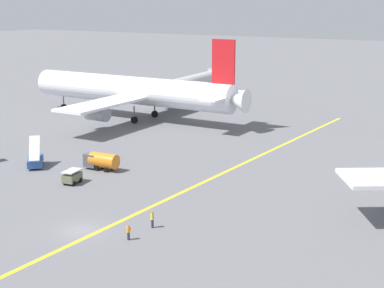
# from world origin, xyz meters

# --- Properties ---
(ground_plane) EXTENTS (600.00, 600.00, 0.00)m
(ground_plane) POSITION_xyz_m (0.00, 0.00, 0.00)
(ground_plane) COLOR slate
(taxiway_stripe) EXTENTS (8.64, 119.76, 0.01)m
(taxiway_stripe) POSITION_xyz_m (2.34, 10.00, 0.00)
(taxiway_stripe) COLOR yellow
(taxiway_stripe) RESTS_ON ground
(airliner_at_gate_left) EXTENTS (49.24, 41.68, 15.99)m
(airliner_at_gate_left) POSITION_xyz_m (-28.41, 49.35, 5.51)
(airliner_at_gate_left) COLOR white
(airliner_at_gate_left) RESTS_ON ground
(gse_stair_truck_yellow) EXTENTS (4.47, 4.70, 4.06)m
(gse_stair_truck_yellow) POSITION_xyz_m (-20.70, 14.91, 1.03)
(gse_stair_truck_yellow) COLOR #2D5199
(gse_stair_truck_yellow) RESTS_ON ground
(gse_baggage_cart_trailing) EXTENTS (1.96, 2.93, 1.71)m
(gse_baggage_cart_trailing) POSITION_xyz_m (-11.18, 11.59, 0.86)
(gse_baggage_cart_trailing) COLOR #666B4C
(gse_baggage_cart_trailing) RESTS_ON ground
(gse_fuel_bowser_stubby) EXTENTS (4.96, 2.13, 2.40)m
(gse_fuel_bowser_stubby) POSITION_xyz_m (-11.84, 18.22, 1.33)
(gse_fuel_bowser_stubby) COLOR orange
(gse_fuel_bowser_stubby) RESTS_ON ground
(ground_crew_ramp_agent_by_cones) EXTENTS (0.50, 0.36, 1.54)m
(ground_crew_ramp_agent_by_cones) POSITION_xyz_m (5.54, 0.43, 0.80)
(ground_crew_ramp_agent_by_cones) COLOR #2D3351
(ground_crew_ramp_agent_by_cones) RESTS_ON ground
(ground_crew_wing_walker_right) EXTENTS (0.42, 0.41, 1.76)m
(ground_crew_wing_walker_right) POSITION_xyz_m (5.85, 4.16, 0.92)
(ground_crew_wing_walker_right) COLOR #2D3351
(ground_crew_wing_walker_right) RESTS_ON ground
(jet_bridge) EXTENTS (4.35, 23.94, 6.20)m
(jet_bridge) POSITION_xyz_m (-28.39, 75.75, 4.43)
(jet_bridge) COLOR #B7B7BC
(jet_bridge) RESTS_ON ground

